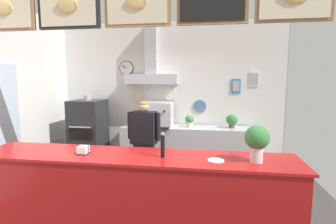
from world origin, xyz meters
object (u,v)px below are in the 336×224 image
Objects in this scene: pizza_oven at (89,136)px; espresso_machine at (158,115)px; basil_vase at (257,141)px; condiment_plate at (216,160)px; potted_oregano at (190,120)px; shop_worker at (144,144)px; napkin_holder at (83,150)px; pepper_grinder at (163,145)px; potted_thyme at (232,120)px.

espresso_machine is at bearing 8.60° from pizza_oven.
pizza_oven is at bearing 144.01° from basil_vase.
basil_vase is 2.23× the size of condiment_plate.
espresso_machine is 0.65m from potted_oregano.
condiment_plate is (1.12, -1.31, 0.20)m from shop_worker.
espresso_machine is at bearing 123.06° from basil_vase.
condiment_plate is (1.52, -0.03, -0.04)m from napkin_holder.
shop_worker is 5.43× the size of pepper_grinder.
basil_vase is 1.38× the size of pepper_grinder.
pepper_grinder reaches higher than potted_thyme.
potted_oregano is (0.64, 0.02, -0.10)m from espresso_machine.
pizza_oven reaches higher than condiment_plate.
condiment_plate is (0.58, -0.05, -0.13)m from pepper_grinder.
pepper_grinder is (1.90, -2.10, 0.42)m from pizza_oven.
pizza_oven is at bearing 132.16° from pepper_grinder.
basil_vase reaches higher than potted_thyme.
pizza_oven is 2.86m from pepper_grinder.
shop_worker is 1.42m from pepper_grinder.
pizza_oven reaches higher than shop_worker.
condiment_plate is at bearing -79.17° from potted_oregano.
espresso_machine is 2.36× the size of potted_oregano.
potted_oregano is 2.33m from pepper_grinder.
napkin_holder is at bearing 79.55° from shop_worker.
pepper_grinder is at bearing -93.19° from potted_oregano.
potted_thyme is (1.46, 0.06, -0.09)m from espresso_machine.
potted_thyme is 2.55m from pepper_grinder.
pizza_oven is 11.22× the size of napkin_holder.
potted_thyme is 2.44m from condiment_plate.
basil_vase is at bearing 5.00° from condiment_plate.
espresso_machine is at bearing -84.53° from shop_worker.
basil_vase is (1.51, -2.32, 0.07)m from espresso_machine.
condiment_plate is (-0.42, -0.04, -0.22)m from basil_vase.
espresso_machine reaches higher than potted_oregano.
napkin_holder is 1.52m from condiment_plate.
napkin_holder reaches higher than condiment_plate.
basil_vase is at bearing -35.99° from pizza_oven.
pizza_oven reaches higher than basil_vase.
basil_vase reaches higher than potted_oregano.
pizza_oven is 1.60m from shop_worker.
pepper_grinder is at bearing 120.01° from shop_worker.
condiment_plate is (2.48, -2.14, 0.29)m from pizza_oven.
basil_vase is (0.87, -2.33, 0.18)m from potted_oregano.
napkin_holder is (-1.89, -2.38, -0.02)m from potted_thyme.
shop_worker reaches higher than potted_oregano.
napkin_holder is 0.36× the size of basil_vase.
napkin_holder is 0.49× the size of pepper_grinder.
condiment_plate is (-0.37, -2.41, -0.05)m from potted_thyme.
potted_oregano is (2.03, 0.23, 0.33)m from pizza_oven.
shop_worker reaches higher than condiment_plate.
basil_vase is at bearing -69.52° from potted_oregano.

